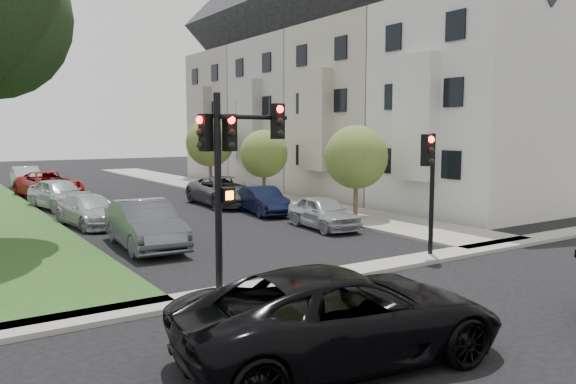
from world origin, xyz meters
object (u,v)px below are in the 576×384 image
car_parked_2 (224,191)px  car_parked_8 (49,185)px  traffic_signal_secondary (430,172)px  car_parked_5 (145,225)px  traffic_signal_main (231,156)px  car_parked_9 (26,178)px  car_parked_7 (59,194)px  car_cross_near (341,315)px  small_tree_b (264,154)px  small_tree_a (356,157)px  car_parked_1 (263,200)px  car_parked_0 (323,212)px  car_parked_6 (90,211)px  small_tree_c (210,143)px

car_parked_2 → car_parked_8: car_parked_8 is taller
traffic_signal_secondary → car_parked_5: 9.41m
traffic_signal_main → car_parked_9: 29.69m
car_parked_7 → car_parked_8: car_parked_8 is taller
car_cross_near → car_parked_5: car_cross_near is taller
small_tree_b → small_tree_a: bearing=-90.0°
small_tree_b → car_parked_2: bearing=-173.3°
small_tree_a → small_tree_b: small_tree_a is taller
small_tree_b → car_cross_near: small_tree_b is taller
small_tree_a → car_parked_1: small_tree_a is taller
car_parked_5 → car_parked_0: bearing=1.9°
traffic_signal_main → car_cross_near: traffic_signal_main is taller
small_tree_b → car_parked_6: size_ratio=0.90×
car_parked_7 → car_parked_1: bearing=-53.2°
small_tree_c → traffic_signal_secondary: bearing=-97.6°
small_tree_c → car_parked_6: 14.40m
car_parked_0 → car_parked_2: (-0.15, 8.47, 0.10)m
traffic_signal_secondary → traffic_signal_main: bearing=179.7°
traffic_signal_secondary → car_parked_5: traffic_signal_secondary is taller
traffic_signal_main → car_parked_2: bearing=64.0°
small_tree_b → car_parked_9: size_ratio=0.88×
car_parked_8 → traffic_signal_secondary: bearing=-80.9°
car_parked_2 → car_parked_7: bearing=159.7°
car_parked_0 → car_parked_8: car_parked_8 is taller
car_cross_near → traffic_signal_secondary: bearing=-49.2°
small_tree_c → car_parked_6: size_ratio=1.07×
car_cross_near → car_parked_9: bearing=7.7°
small_tree_a → car_parked_6: small_tree_a is taller
car_parked_1 → car_parked_7: size_ratio=0.86×
car_parked_2 → car_parked_8: size_ratio=0.97×
small_tree_c → car_parked_6: small_tree_c is taller
small_tree_b → car_cross_near: size_ratio=0.69×
car_cross_near → car_parked_0: (7.53, 10.61, -0.15)m
small_tree_a → car_parked_6: 11.42m
small_tree_b → car_parked_1: bearing=-121.2°
car_parked_7 → car_parked_0: bearing=-67.5°
car_parked_0 → car_parked_5: (-7.25, 0.22, 0.14)m
car_parked_6 → car_parked_9: bearing=82.0°
small_tree_a → small_tree_c: (0.00, 14.74, 0.37)m
car_parked_8 → car_parked_9: (-0.24, 6.74, -0.05)m
car_parked_0 → car_parked_7: size_ratio=0.85×
small_tree_b → car_parked_1: 5.16m
car_parked_2 → car_parked_9: (-7.36, 15.18, -0.02)m
small_tree_a → car_parked_7: size_ratio=0.91×
car_parked_7 → car_parked_9: size_ratio=1.01×
car_parked_1 → car_parked_2: bearing=100.3°
car_parked_1 → small_tree_a: bearing=-48.6°
car_parked_0 → car_parked_2: car_parked_2 is taller
car_parked_0 → car_parked_1: car_parked_0 is taller
traffic_signal_secondary → car_parked_1: 10.87m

